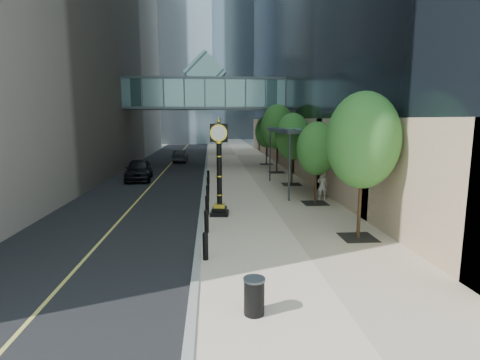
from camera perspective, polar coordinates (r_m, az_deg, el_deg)
name	(u,v)px	position (r m, az deg, el deg)	size (l,w,h in m)	color
ground	(287,270)	(12.82, 7.20, -13.48)	(320.00, 320.00, 0.00)	gray
road	(178,156)	(52.01, -9.44, 3.65)	(8.00, 180.00, 0.02)	black
sidewalk	(236,155)	(51.92, -0.59, 3.79)	(8.00, 180.00, 0.06)	beige
curb	(207,155)	(51.81, -5.02, 3.75)	(0.25, 180.00, 0.07)	gray
distant_tower_c	(199,36)	(134.48, -6.26, 20.98)	(22.00, 22.00, 65.00)	#9AB2C2
skywalk	(205,92)	(39.67, -5.34, 13.19)	(17.00, 4.20, 5.80)	slate
entrance_canopy	(297,130)	(26.26, 8.72, 7.49)	(3.00, 8.00, 4.38)	#383F44
bollard_row	(207,199)	(21.04, -4.99, -2.95)	(0.20, 16.20, 0.90)	black
street_trees	(293,134)	(28.23, 8.03, 6.99)	(3.04, 28.74, 6.24)	black
street_clock	(219,175)	(18.98, -3.17, 0.84)	(1.02, 1.02, 4.87)	black
trash_bin	(254,297)	(9.86, 2.17, -17.43)	(0.52, 0.52, 0.90)	black
pedestrian	(322,185)	(23.48, 12.43, -0.82)	(0.63, 0.42, 1.74)	beige
car_near	(139,170)	(31.73, -15.15, 1.55)	(2.02, 5.03, 1.71)	black
car_far	(181,156)	(44.39, -9.04, 3.64)	(1.46, 4.20, 1.38)	black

